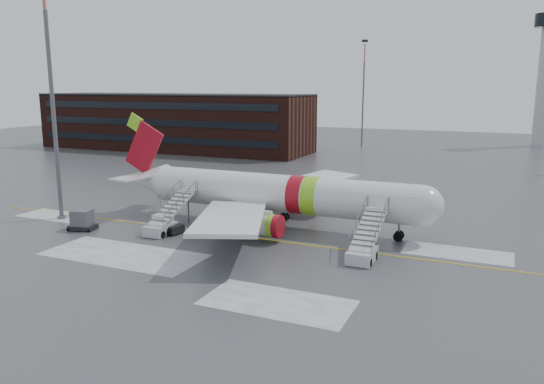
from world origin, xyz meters
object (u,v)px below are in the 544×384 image
at_px(airstair_aft, 165,222).
at_px(pushback_tug, 166,225).
at_px(airliner, 271,193).
at_px(airstair_fwd, 364,247).
at_px(uld_container, 82,220).
at_px(light_mast_near, 51,87).

xyz_separation_m(airstair_aft, pushback_tug, (-0.02, 0.15, -0.29)).
distance_m(airliner, airstair_fwd, 13.30).
relative_size(pushback_tug, uld_container, 1.18).
height_order(airliner, pushback_tug, airliner).
distance_m(airstair_aft, pushback_tug, 0.32).
relative_size(airliner, airstair_fwd, 4.55).
bearing_deg(airstair_aft, pushback_tug, 98.45).
distance_m(pushback_tug, light_mast_near, 18.95).
distance_m(airliner, uld_container, 19.10).
relative_size(airstair_fwd, pushback_tug, 2.31).
relative_size(pushback_tug, light_mast_near, 0.12).
bearing_deg(airliner, airstair_fwd, -29.96).
bearing_deg(pushback_tug, airstair_aft, -81.55).
relative_size(airstair_aft, pushback_tug, 2.31).
xyz_separation_m(airstair_aft, uld_container, (-8.18, -2.42, -0.12)).
bearing_deg(light_mast_near, pushback_tug, 0.01).
bearing_deg(pushback_tug, airliner, 36.84).
distance_m(airliner, pushback_tug, 10.97).
height_order(airliner, airstair_aft, airliner).
bearing_deg(light_mast_near, airstair_aft, -0.63).
xyz_separation_m(airstair_aft, light_mast_near, (-13.55, 0.15, 12.98)).
bearing_deg(airstair_aft, airstair_fwd, 0.00).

